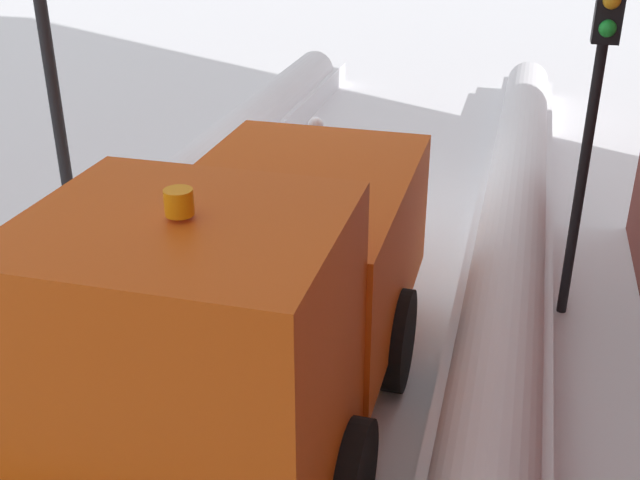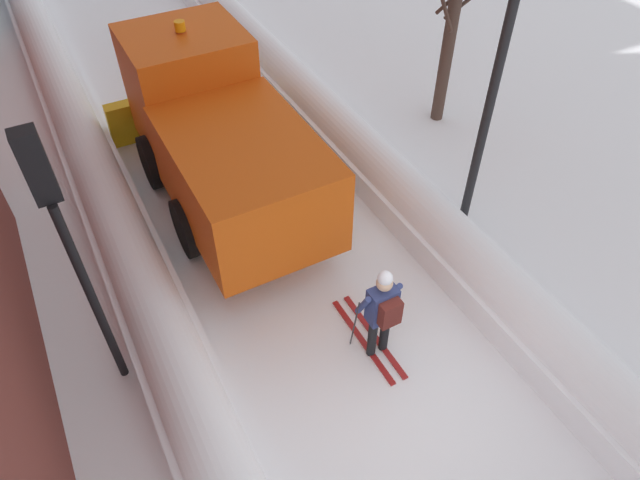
{
  "view_description": "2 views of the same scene",
  "coord_description": "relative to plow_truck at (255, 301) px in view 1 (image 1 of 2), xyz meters",
  "views": [
    {
      "loc": [
        -2.52,
        11.4,
        5.05
      ],
      "look_at": [
        -0.51,
        3.91,
        1.32
      ],
      "focal_mm": 43.74,
      "sensor_mm": 36.0,
      "label": 1
    },
    {
      "loc": [
        -2.91,
        -3.15,
        7.55
      ],
      "look_at": [
        0.25,
        2.76,
        0.95
      ],
      "focal_mm": 32.15,
      "sensor_mm": 36.0,
      "label": 2
    }
  ],
  "objects": [
    {
      "name": "plow_truck",
      "position": [
        0.0,
        0.0,
        0.0
      ],
      "size": [
        3.2,
        5.98,
        3.12
      ],
      "color": "#DB510F",
      "rests_on": "ground"
    },
    {
      "name": "skier",
      "position": [
        0.69,
        -4.63,
        -0.48
      ],
      "size": [
        0.62,
        1.8,
        1.81
      ],
      "color": "black",
      "rests_on": "ground"
    },
    {
      "name": "traffic_light_pole",
      "position": [
        -2.9,
        -3.05,
        1.52
      ],
      "size": [
        0.28,
        0.42,
        4.27
      ],
      "color": "black",
      "rests_on": "ground"
    },
    {
      "name": "street_lamp",
      "position": [
        3.73,
        -2.89,
        2.06
      ],
      "size": [
        0.4,
        0.4,
        5.63
      ],
      "color": "black",
      "rests_on": "ground"
    }
  ]
}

